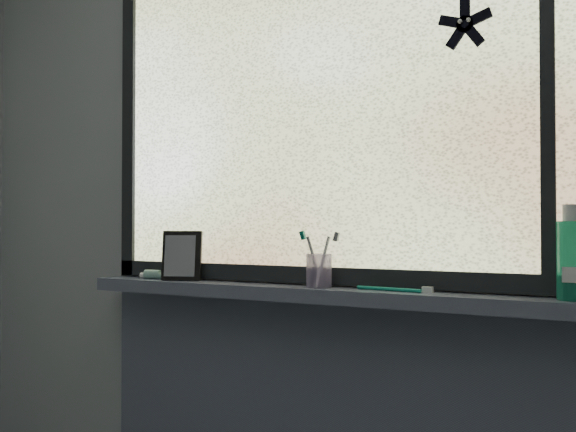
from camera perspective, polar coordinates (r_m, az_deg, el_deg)
The scene contains 12 objects.
wall_back at distance 1.89m, azimuth 3.98°, elevation 0.78°, with size 3.00×0.01×2.50m, color #9EA3A8.
windowsill at distance 1.83m, azimuth 2.96°, elevation -6.98°, with size 1.62×0.14×0.04m, color #52586E.
window_pane at distance 1.90m, azimuth 3.66°, elevation 9.27°, with size 1.50×0.01×1.00m, color silver.
frame_bottom at distance 1.87m, azimuth 3.62°, elevation -5.32°, with size 1.60×0.03×0.05m, color black.
frame_left at distance 2.34m, azimuth -13.84°, elevation 7.34°, with size 0.05×0.03×1.10m, color black.
frame_mullion at distance 1.73m, azimuth 22.12°, elevation 10.41°, with size 0.04×0.03×1.00m, color black.
starfish_sticker at distance 1.80m, azimuth 15.46°, elevation 16.12°, with size 0.15×0.02×0.15m, color black, non-canonical shape.
vanity_mirror at distance 2.09m, azimuth -9.41°, elevation -3.50°, with size 0.13×0.06×0.16m, color black.
toothpaste_tube at distance 2.17m, azimuth -11.60°, elevation -5.11°, with size 0.17×0.04×0.03m, color silver, non-canonical shape.
toothbrush_cup at distance 1.83m, azimuth 2.77°, elevation -4.88°, with size 0.07×0.07×0.10m, color #AE9ACB.
toothbrush_lying at distance 1.75m, azimuth 8.93°, elevation -6.35°, with size 0.23×0.02×0.02m, color #0E7E68, non-canonical shape.
mouthwash_bottle at distance 1.64m, azimuth 24.01°, elevation -2.97°, with size 0.07×0.07×0.18m, color #1D9A74.
Camera 1 is at (0.82, -0.40, 1.19)m, focal length 40.00 mm.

